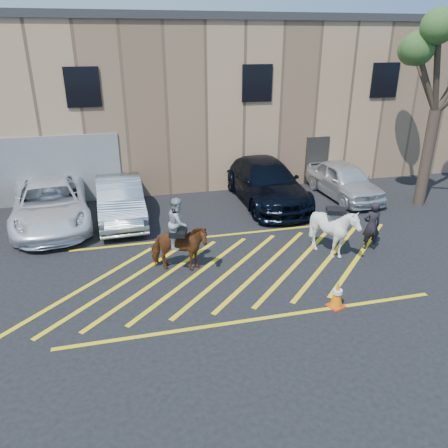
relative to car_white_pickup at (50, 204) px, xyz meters
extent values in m
plane|color=black|center=(5.48, -4.71, -0.78)|extent=(90.00, 90.00, 0.00)
imported|color=white|center=(0.00, 0.00, 0.00)|extent=(3.20, 5.86, 1.56)
imported|color=#959DA3|center=(2.47, -0.08, -0.01)|extent=(1.78, 4.74, 1.54)
imported|color=black|center=(8.38, 0.43, 0.07)|extent=(2.46, 5.89, 1.70)
imported|color=silver|center=(11.82, 0.20, -0.04)|extent=(1.98, 4.45, 1.49)
imported|color=black|center=(10.20, -4.64, 0.03)|extent=(0.63, 0.45, 1.62)
cube|color=tan|center=(5.48, 7.29, 2.72)|extent=(32.00, 10.00, 7.00)
cube|color=#2D2D30|center=(5.48, 7.29, 6.37)|extent=(32.20, 10.20, 0.30)
cube|color=black|center=(1.48, 2.25, 3.82)|extent=(1.30, 0.08, 1.50)
cube|color=black|center=(8.48, 2.25, 3.82)|extent=(1.30, 0.08, 1.50)
cube|color=black|center=(14.48, 2.25, 3.82)|extent=(1.30, 0.08, 1.50)
cube|color=#38332D|center=(11.48, 2.25, 0.32)|extent=(1.10, 0.08, 2.20)
cube|color=yellow|center=(1.28, -5.01, -0.77)|extent=(4.20, 4.20, 0.01)
cube|color=yellow|center=(2.33, -5.01, -0.77)|extent=(4.20, 4.20, 0.01)
cube|color=yellow|center=(3.38, -5.01, -0.77)|extent=(4.20, 4.20, 0.01)
cube|color=yellow|center=(4.43, -5.01, -0.77)|extent=(4.20, 4.20, 0.01)
cube|color=yellow|center=(5.48, -5.01, -0.77)|extent=(4.20, 4.20, 0.01)
cube|color=yellow|center=(6.53, -5.01, -0.77)|extent=(4.20, 4.20, 0.01)
cube|color=yellow|center=(7.58, -5.01, -0.77)|extent=(4.20, 4.20, 0.01)
cube|color=yellow|center=(8.63, -5.01, -0.77)|extent=(4.20, 4.20, 0.01)
cube|color=yellow|center=(9.68, -5.01, -0.77)|extent=(4.20, 4.20, 0.01)
cube|color=yellow|center=(5.48, -2.51, -0.77)|extent=(9.50, 0.12, 0.01)
cube|color=yellow|center=(5.48, -7.51, -0.77)|extent=(9.50, 0.12, 0.01)
imported|color=brown|center=(4.02, -4.60, -0.06)|extent=(1.86, 1.24, 1.44)
imported|color=#9799A1|center=(4.02, -4.60, 0.74)|extent=(0.74, 0.84, 1.47)
cube|color=black|center=(4.02, -4.60, 0.45)|extent=(0.60, 0.67, 0.14)
imported|color=white|center=(8.80, -4.80, 0.07)|extent=(1.81, 1.91, 1.69)
cube|color=black|center=(8.80, -4.80, 0.73)|extent=(0.68, 0.63, 0.14)
cube|color=red|center=(7.60, -7.46, -0.76)|extent=(0.48, 0.48, 0.03)
cone|color=orange|center=(7.60, -7.46, -0.40)|extent=(0.32, 0.32, 0.70)
cylinder|color=white|center=(7.60, -7.46, -0.34)|extent=(0.25, 0.25, 0.10)
cylinder|color=#46352A|center=(14.46, -1.38, 1.12)|extent=(0.44, 0.44, 3.80)
cylinder|color=#48392B|center=(14.38, -0.52, 4.02)|extent=(0.33, 1.88, 2.34)
cylinder|color=#4C3D2E|center=(13.85, -1.38, 4.07)|extent=(1.40, 0.20, 2.39)
cylinder|color=#423728|center=(13.98, -1.66, 4.42)|extent=(1.16, 0.77, 3.11)
sphere|color=#45632A|center=(14.31, 0.34, 5.13)|extent=(1.20, 1.20, 1.20)
sphere|color=#37622A|center=(13.24, -1.38, 5.22)|extent=(1.20, 1.20, 1.20)
sphere|color=#406C2E|center=(13.51, -1.93, 5.93)|extent=(1.20, 1.20, 1.20)
camera|label=1|loc=(2.57, -15.93, 5.51)|focal=35.00mm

